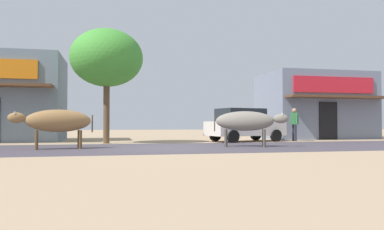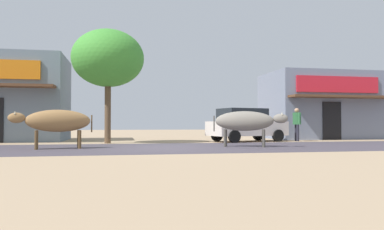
{
  "view_description": "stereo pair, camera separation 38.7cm",
  "coord_description": "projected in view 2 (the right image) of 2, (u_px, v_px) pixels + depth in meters",
  "views": [
    {
      "loc": [
        -1.99,
        -13.71,
        0.9
      ],
      "look_at": [
        1.35,
        1.34,
        1.25
      ],
      "focal_mm": 34.9,
      "sensor_mm": 36.0,
      "label": 1
    },
    {
      "loc": [
        -1.61,
        -13.79,
        0.9
      ],
      "look_at": [
        1.35,
        1.34,
        1.25
      ],
      "focal_mm": 34.9,
      "sensor_mm": 36.0,
      "label": 2
    }
  ],
  "objects": [
    {
      "name": "ground",
      "position": [
        163.0,
        148.0,
        13.82
      ],
      "size": [
        80.0,
        80.0,
        0.0
      ],
      "primitive_type": "plane",
      "color": "tan"
    },
    {
      "name": "asphalt_road",
      "position": [
        163.0,
        148.0,
        13.82
      ],
      "size": [
        72.0,
        6.01,
        0.0
      ],
      "primitive_type": "cube",
      "color": "#443E47",
      "rests_on": "ground"
    },
    {
      "name": "storefront_right_club",
      "position": [
        318.0,
        106.0,
        22.68
      ],
      "size": [
        6.21,
        5.02,
        3.94
      ],
      "color": "slate",
      "rests_on": "ground"
    },
    {
      "name": "roadside_tree",
      "position": [
        108.0,
        59.0,
        16.97
      ],
      "size": [
        3.26,
        3.26,
        5.18
      ],
      "color": "brown",
      "rests_on": "ground"
    },
    {
      "name": "parked_hatchback_car",
      "position": [
        246.0,
        125.0,
        18.57
      ],
      "size": [
        4.15,
        2.56,
        1.64
      ],
      "color": "silver",
      "rests_on": "ground"
    },
    {
      "name": "cow_near_brown",
      "position": [
        57.0,
        121.0,
        13.23
      ],
      "size": [
        2.79,
        1.05,
        1.39
      ],
      "color": "olive",
      "rests_on": "ground"
    },
    {
      "name": "cow_far_dark",
      "position": [
        246.0,
        121.0,
        14.39
      ],
      "size": [
        2.77,
        1.37,
        1.38
      ],
      "color": "gray",
      "rests_on": "ground"
    },
    {
      "name": "pedestrian_by_shop",
      "position": [
        297.0,
        122.0,
        18.92
      ],
      "size": [
        0.47,
        0.61,
        1.68
      ],
      "color": "#262633",
      "rests_on": "ground"
    }
  ]
}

